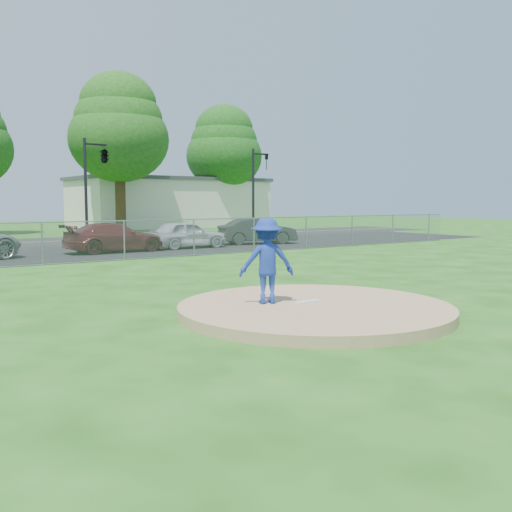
{
  "coord_description": "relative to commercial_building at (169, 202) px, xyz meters",
  "views": [
    {
      "loc": [
        -7.38,
        -8.38,
        2.22
      ],
      "look_at": [
        0.0,
        2.0,
        1.0
      ],
      "focal_mm": 40.0,
      "sensor_mm": 36.0,
      "label": 1
    }
  ],
  "objects": [
    {
      "name": "parked_car_darkred",
      "position": [
        -13.99,
        -22.48,
        -1.51
      ],
      "size": [
        4.45,
        1.91,
        1.28
      ],
      "primitive_type": "imported",
      "rotation": [
        0.0,
        0.0,
        1.6
      ],
      "color": "#5A161C",
      "rests_on": "parking_lot"
    },
    {
      "name": "commercial_building",
      "position": [
        0.0,
        0.0,
        0.0
      ],
      "size": [
        16.4,
        9.4,
        4.3
      ],
      "color": "beige",
      "rests_on": "ground"
    },
    {
      "name": "traffic_signal_right",
      "position": [
        -1.76,
        -16.0,
        1.2
      ],
      "size": [
        1.28,
        0.2,
        5.6
      ],
      "color": "black",
      "rests_on": "ground"
    },
    {
      "name": "traffic_signal_center",
      "position": [
        -12.03,
        -16.0,
        2.45
      ],
      "size": [
        1.42,
        2.48,
        5.6
      ],
      "color": "black",
      "rests_on": "ground"
    },
    {
      "name": "tree_right",
      "position": [
        -7.0,
        -6.0,
        5.49
      ],
      "size": [
        7.28,
        7.28,
        11.63
      ],
      "color": "#3B2715",
      "rests_on": "ground"
    },
    {
      "name": "parked_car_charcoal",
      "position": [
        -6.06,
        -22.16,
        -1.48
      ],
      "size": [
        4.28,
        2.49,
        1.33
      ],
      "primitive_type": "imported",
      "rotation": [
        0.0,
        0.0,
        1.29
      ],
      "color": "#2A2A2D",
      "rests_on": "parking_lot"
    },
    {
      "name": "tree_far_right",
      "position": [
        4.0,
        -3.0,
        4.9
      ],
      "size": [
        6.72,
        6.72,
        10.74
      ],
      "color": "#3A2515",
      "rests_on": "ground"
    },
    {
      "name": "pitcher",
      "position": [
        -16.69,
        -37.35,
        -1.11
      ],
      "size": [
        1.26,
        1.03,
        1.7
      ],
      "primitive_type": "imported",
      "rotation": [
        0.0,
        0.0,
        2.71
      ],
      "color": "navy",
      "rests_on": "pitchers_mound"
    },
    {
      "name": "ground",
      "position": [
        -16.0,
        -28.0,
        -2.16
      ],
      "size": [
        120.0,
        120.0,
        0.0
      ],
      "primitive_type": "plane",
      "color": "#184E11",
      "rests_on": "ground"
    },
    {
      "name": "chain_link_fence",
      "position": [
        -16.0,
        -26.0,
        -1.41
      ],
      "size": [
        40.0,
        0.06,
        1.5
      ],
      "primitive_type": "cube",
      "color": "gray",
      "rests_on": "ground"
    },
    {
      "name": "parking_lot",
      "position": [
        -16.0,
        -21.5,
        -2.15
      ],
      "size": [
        50.0,
        8.0,
        0.01
      ],
      "primitive_type": "cube",
      "color": "black",
      "rests_on": "ground"
    },
    {
      "name": "pitchers_mound",
      "position": [
        -16.0,
        -38.0,
        -2.06
      ],
      "size": [
        5.4,
        5.4,
        0.2
      ],
      "primitive_type": "cylinder",
      "color": "tan",
      "rests_on": "ground"
    },
    {
      "name": "parked_car_pearl",
      "position": [
        -10.38,
        -22.4,
        -1.49
      ],
      "size": [
        3.88,
        1.62,
        1.31
      ],
      "primitive_type": "imported",
      "rotation": [
        0.0,
        0.0,
        1.59
      ],
      "color": "silver",
      "rests_on": "parking_lot"
    },
    {
      "name": "pitching_rubber",
      "position": [
        -16.0,
        -37.8,
        -1.94
      ],
      "size": [
        0.6,
        0.15,
        0.04
      ],
      "primitive_type": "cube",
      "color": "white",
      "rests_on": "pitchers_mound"
    },
    {
      "name": "street",
      "position": [
        -16.0,
        -14.0,
        -2.16
      ],
      "size": [
        60.0,
        7.0,
        0.01
      ],
      "primitive_type": "cube",
      "color": "black",
      "rests_on": "ground"
    }
  ]
}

